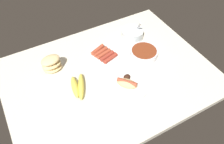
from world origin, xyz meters
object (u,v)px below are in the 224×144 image
at_px(plate_hotdog_assembled, 127,85).
at_px(bowl_coleslaw, 132,33).
at_px(plate_sausages, 104,55).
at_px(bowl_chili, 144,53).
at_px(banana_bunch, 78,87).
at_px(bread_stack, 52,64).

distance_m(plate_hotdog_assembled, bowl_coleslaw, 0.44).
bearing_deg(plate_sausages, bowl_chili, -28.24).
bearing_deg(banana_bunch, bread_stack, 111.14).
height_order(bread_stack, plate_sausages, bread_stack).
xyz_separation_m(plate_hotdog_assembled, plate_sausages, (0.00, 0.28, -0.00)).
xyz_separation_m(banana_bunch, bowl_chili, (0.47, 0.04, 0.01)).
bearing_deg(bowl_coleslaw, plate_sausages, -163.87).
bearing_deg(plate_hotdog_assembled, bowl_chili, 35.82).
height_order(bowl_chili, plate_sausages, bowl_chili).
bearing_deg(bowl_coleslaw, bread_stack, -176.56).
bearing_deg(plate_sausages, plate_hotdog_assembled, -90.15).
relative_size(bowl_coleslaw, bowl_chili, 0.89).
bearing_deg(bread_stack, bowl_coleslaw, 3.44).
distance_m(bowl_chili, plate_sausages, 0.25).
bearing_deg(bread_stack, bowl_chili, -16.27).
relative_size(plate_hotdog_assembled, bowl_coleslaw, 1.53).
xyz_separation_m(bread_stack, bowl_coleslaw, (0.58, 0.03, -0.02)).
relative_size(plate_hotdog_assembled, bowl_chili, 1.36).
distance_m(plate_hotdog_assembled, bowl_chili, 0.28).
xyz_separation_m(banana_bunch, bowl_coleslaw, (0.50, 0.24, 0.01)).
bearing_deg(bowl_chili, plate_hotdog_assembled, -144.18).
xyz_separation_m(plate_hotdog_assembled, bread_stack, (-0.32, 0.32, 0.04)).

